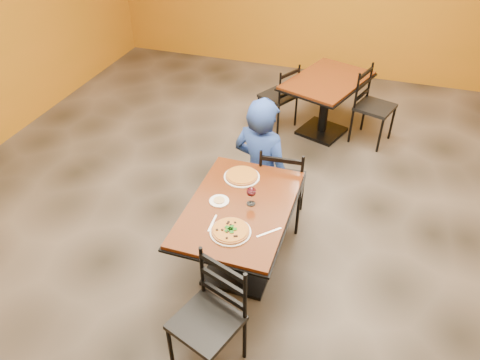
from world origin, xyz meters
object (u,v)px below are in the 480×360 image
(table_main, at_px, (239,224))
(diner, at_px, (262,156))
(side_plate, at_px, (219,201))
(table_second, at_px, (326,94))
(chair_second_right, at_px, (375,108))
(chair_second_left, at_px, (278,96))
(wine_glass, at_px, (251,195))
(pizza_far, at_px, (242,175))
(chair_main_near, at_px, (206,323))
(plate_far, at_px, (242,177))
(plate_main, at_px, (230,232))
(chair_main_far, at_px, (282,183))
(pizza_main, at_px, (230,230))

(table_main, distance_m, diner, 0.93)
(diner, height_order, side_plate, diner)
(table_second, relative_size, chair_second_right, 1.45)
(chair_second_left, bearing_deg, chair_second_right, 117.70)
(table_second, bearing_deg, wine_glass, -94.46)
(table_main, bearing_deg, side_plate, 179.64)
(table_main, xyz_separation_m, table_second, (0.28, 2.58, -0.00))
(chair_second_right, height_order, pizza_far, chair_second_right)
(pizza_far, bearing_deg, table_main, -74.77)
(chair_second_left, height_order, wine_glass, wine_glass)
(wine_glass, bearing_deg, side_plate, -168.43)
(chair_second_left, bearing_deg, wine_glass, 36.90)
(diner, bearing_deg, table_second, -86.79)
(chair_main_near, relative_size, plate_far, 2.95)
(chair_second_right, relative_size, wine_glass, 5.14)
(table_main, height_order, plate_main, plate_main)
(chair_main_far, bearing_deg, plate_main, 77.35)
(pizza_main, distance_m, side_plate, 0.37)
(chair_main_far, height_order, side_plate, chair_main_far)
(chair_second_left, bearing_deg, table_second, 117.70)
(chair_main_near, distance_m, plate_main, 0.67)
(table_main, distance_m, plate_far, 0.43)
(table_main, distance_m, chair_second_right, 2.73)
(chair_main_near, distance_m, pizza_main, 0.68)
(table_second, height_order, pizza_far, pizza_far)
(plate_far, xyz_separation_m, pizza_far, (0.00, 0.00, 0.02))
(plate_main, distance_m, pizza_far, 0.69)
(table_second, xyz_separation_m, chair_second_right, (0.61, 0.00, -0.09))
(table_main, distance_m, plate_main, 0.37)
(table_second, height_order, pizza_main, pizza_main)
(pizza_main, height_order, pizza_far, same)
(wine_glass, bearing_deg, chair_main_far, 82.65)
(chair_second_right, xyz_separation_m, pizza_far, (-0.98, -2.21, 0.31))
(chair_second_right, xyz_separation_m, plate_far, (-0.98, -2.21, 0.29))
(chair_main_near, height_order, side_plate, chair_main_near)
(plate_main, bearing_deg, pizza_far, 100.98)
(wine_glass, bearing_deg, pizza_main, -97.57)
(plate_main, height_order, pizza_main, pizza_main)
(plate_main, distance_m, wine_glass, 0.37)
(chair_second_left, relative_size, side_plate, 5.33)
(table_second, xyz_separation_m, pizza_main, (-0.25, -2.89, 0.22))
(diner, xyz_separation_m, wine_glass, (0.16, -0.87, 0.22))
(wine_glass, bearing_deg, table_main, -146.51)
(side_plate, bearing_deg, wine_glass, 11.57)
(chair_main_near, relative_size, chair_second_left, 1.07)
(diner, relative_size, plate_far, 3.99)
(plate_main, bearing_deg, chair_main_far, 82.58)
(chair_second_left, bearing_deg, side_plate, 31.19)
(chair_main_near, relative_size, plate_main, 2.95)
(chair_main_far, bearing_deg, chair_second_left, -79.56)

